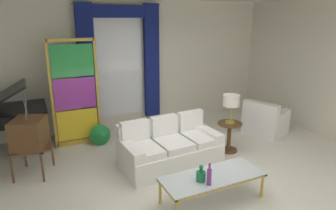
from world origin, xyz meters
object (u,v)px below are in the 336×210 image
peacock_figurine (101,136)px  table_lamp_brass (231,102)px  vintage_tv (29,134)px  grand_piano (4,114)px  bottle_crystal_tall (201,175)px  couch_white_long (168,147)px  coffee_table (212,178)px  round_side_table (229,134)px  stained_glass_divider (75,96)px  bottle_blue_decanter (209,176)px  armchair_white (265,122)px

peacock_figurine → table_lamp_brass: bearing=-30.7°
vintage_tv → grand_piano: bearing=109.9°
bottle_crystal_tall → table_lamp_brass: 2.07m
table_lamp_brass → couch_white_long: bearing=177.5°
vintage_tv → peacock_figurine: vintage_tv is taller
couch_white_long → peacock_figurine: bearing=126.3°
couch_white_long → table_lamp_brass: size_ratio=3.17×
coffee_table → round_side_table: round_side_table is taller
couch_white_long → stained_glass_divider: bearing=130.0°
vintage_tv → bottle_blue_decanter: bearing=-45.2°
couch_white_long → stained_glass_divider: size_ratio=0.82×
peacock_figurine → round_side_table: size_ratio=1.01×
bottle_blue_decanter → peacock_figurine: size_ratio=0.54×
bottle_blue_decanter → round_side_table: size_ratio=0.54×
armchair_white → grand_piano: size_ratio=0.70×
couch_white_long → vintage_tv: bearing=164.6°
coffee_table → stained_glass_divider: 3.32m
round_side_table → table_lamp_brass: table_lamp_brass is taller
coffee_table → table_lamp_brass: table_lamp_brass is taller
bottle_blue_decanter → grand_piano: 4.14m
bottle_blue_decanter → couch_white_long: bearing=85.3°
couch_white_long → grand_piano: bearing=146.8°
grand_piano → armchair_white: bearing=-15.0°
bottle_blue_decanter → peacock_figurine: 2.93m
couch_white_long → bottle_blue_decanter: 1.55m
armchair_white → bottle_crystal_tall: bearing=-148.0°
bottle_crystal_tall → vintage_tv: bearing=135.9°
grand_piano → stained_glass_divider: bearing=-6.2°
couch_white_long → armchair_white: (2.60, 0.34, -0.02)m
coffee_table → grand_piano: bearing=131.4°
coffee_table → bottle_blue_decanter: bottle_blue_decanter is taller
vintage_tv → bottle_crystal_tall: bearing=-44.1°
coffee_table → grand_piano: (-2.72, 3.08, 0.43)m
armchair_white → stained_glass_divider: (-3.94, 1.26, 0.77)m
bottle_blue_decanter → bottle_crystal_tall: 0.14m
round_side_table → grand_piano: bearing=155.6°
stained_glass_divider → peacock_figurine: 0.98m
bottle_blue_decanter → round_side_table: bearing=45.6°
armchair_white → round_side_table: size_ratio=1.77×
bottle_blue_decanter → table_lamp_brass: size_ratio=0.56×
coffee_table → bottle_blue_decanter: (-0.18, -0.18, 0.16)m
coffee_table → round_side_table: bearing=45.7°
round_side_table → stained_glass_divider: bearing=148.0°
bottle_blue_decanter → table_lamp_brass: (1.44, 1.47, 0.49)m
coffee_table → bottle_blue_decanter: bearing=-135.3°
coffee_table → peacock_figurine: (-1.00, 2.62, -0.16)m
couch_white_long → vintage_tv: vintage_tv is taller
bottle_blue_decanter → peacock_figurine: bottle_blue_decanter is taller
vintage_tv → table_lamp_brass: size_ratio=2.36×
coffee_table → table_lamp_brass: bearing=45.7°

